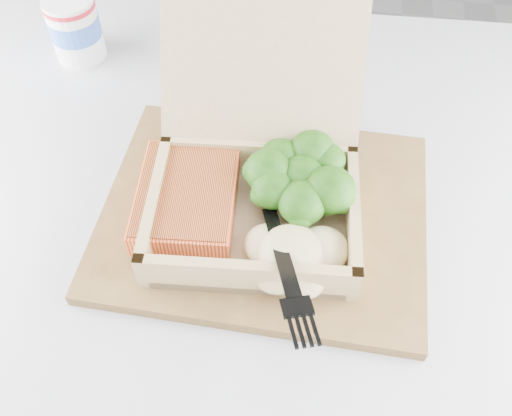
# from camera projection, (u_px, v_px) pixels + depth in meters

# --- Properties ---
(floor) EXTENTS (4.00, 4.00, 0.00)m
(floor) POSITION_uv_depth(u_px,v_px,m) (402.00, 244.00, 1.44)
(floor) COLOR #999A9F
(floor) RESTS_ON ground
(cafe_table) EXTENTS (0.83, 0.83, 0.73)m
(cafe_table) POSITION_uv_depth(u_px,v_px,m) (239.00, 324.00, 0.71)
(cafe_table) COLOR black
(cafe_table) RESTS_ON floor
(serving_tray) EXTENTS (0.32, 0.26, 0.01)m
(serving_tray) POSITION_uv_depth(u_px,v_px,m) (264.00, 214.00, 0.58)
(serving_tray) COLOR brown
(serving_tray) RESTS_ON cafe_table
(takeout_container) EXTENTS (0.22, 0.26, 0.17)m
(takeout_container) POSITION_uv_depth(u_px,v_px,m) (256.00, 167.00, 0.55)
(takeout_container) COLOR tan
(takeout_container) RESTS_ON serving_tray
(salmon_fillet) EXTENTS (0.10, 0.13, 0.03)m
(salmon_fillet) POSITION_uv_depth(u_px,v_px,m) (187.00, 198.00, 0.55)
(salmon_fillet) COLOR orange
(salmon_fillet) RESTS_ON takeout_container
(broccoli_pile) EXTENTS (0.11, 0.11, 0.04)m
(broccoli_pile) POSITION_uv_depth(u_px,v_px,m) (301.00, 182.00, 0.55)
(broccoli_pile) COLOR #2C6D18
(broccoli_pile) RESTS_ON takeout_container
(mashed_potatoes) EXTENTS (0.10, 0.08, 0.03)m
(mashed_potatoes) POSITION_uv_depth(u_px,v_px,m) (292.00, 253.00, 0.51)
(mashed_potatoes) COLOR #CABC83
(mashed_potatoes) RESTS_ON takeout_container
(plastic_fork) EXTENTS (0.07, 0.17, 0.04)m
(plastic_fork) POSITION_uv_depth(u_px,v_px,m) (276.00, 229.00, 0.51)
(plastic_fork) COLOR black
(plastic_fork) RESTS_ON mashed_potatoes
(paper_cup) EXTENTS (0.06, 0.06, 0.08)m
(paper_cup) POSITION_uv_depth(u_px,v_px,m) (75.00, 26.00, 0.71)
(paper_cup) COLOR silver
(paper_cup) RESTS_ON cafe_table
(receipt) EXTENTS (0.11, 0.15, 0.00)m
(receipt) POSITION_uv_depth(u_px,v_px,m) (300.00, 96.00, 0.69)
(receipt) COLOR white
(receipt) RESTS_ON cafe_table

